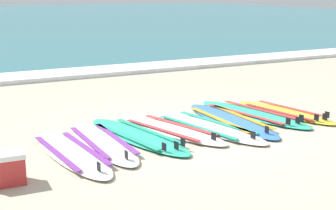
{
  "coord_description": "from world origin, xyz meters",
  "views": [
    {
      "loc": [
        -3.92,
        -6.31,
        2.22
      ],
      "look_at": [
        -0.1,
        0.98,
        0.25
      ],
      "focal_mm": 51.53,
      "sensor_mm": 36.0,
      "label": 1
    }
  ],
  "objects_px": {
    "surfboard_2": "(137,136)",
    "cooler_box": "(5,169)",
    "surfboard_1": "(103,142)",
    "surfboard_6": "(252,114)",
    "surfboard_4": "(207,127)",
    "surfboard_5": "(231,120)",
    "surfboard_0": "(71,153)",
    "surfboard_3": "(171,130)",
    "surfboard_7": "(285,112)"
  },
  "relations": [
    {
      "from": "surfboard_2",
      "to": "cooler_box",
      "type": "relative_size",
      "value": 5.35
    },
    {
      "from": "surfboard_1",
      "to": "surfboard_5",
      "type": "distance_m",
      "value": 2.39
    },
    {
      "from": "surfboard_6",
      "to": "surfboard_3",
      "type": "bearing_deg",
      "value": -173.34
    },
    {
      "from": "surfboard_2",
      "to": "surfboard_4",
      "type": "bearing_deg",
      "value": -3.7
    },
    {
      "from": "surfboard_4",
      "to": "surfboard_6",
      "type": "height_order",
      "value": "same"
    },
    {
      "from": "surfboard_0",
      "to": "surfboard_6",
      "type": "xyz_separation_m",
      "value": [
        3.53,
        0.57,
        0.0
      ]
    },
    {
      "from": "surfboard_7",
      "to": "cooler_box",
      "type": "xyz_separation_m",
      "value": [
        -5.11,
        -1.03,
        0.16
      ]
    },
    {
      "from": "surfboard_4",
      "to": "cooler_box",
      "type": "height_order",
      "value": "cooler_box"
    },
    {
      "from": "surfboard_7",
      "to": "cooler_box",
      "type": "bearing_deg",
      "value": -168.57
    },
    {
      "from": "surfboard_1",
      "to": "surfboard_2",
      "type": "relative_size",
      "value": 0.93
    },
    {
      "from": "cooler_box",
      "to": "surfboard_4",
      "type": "bearing_deg",
      "value": 14.54
    },
    {
      "from": "surfboard_0",
      "to": "surfboard_1",
      "type": "distance_m",
      "value": 0.6
    },
    {
      "from": "surfboard_0",
      "to": "surfboard_1",
      "type": "relative_size",
      "value": 1.02
    },
    {
      "from": "surfboard_2",
      "to": "surfboard_5",
      "type": "relative_size",
      "value": 0.98
    },
    {
      "from": "surfboard_4",
      "to": "surfboard_7",
      "type": "xyz_separation_m",
      "value": [
        1.79,
        0.17,
        0.0
      ]
    },
    {
      "from": "surfboard_1",
      "to": "surfboard_4",
      "type": "relative_size",
      "value": 0.9
    },
    {
      "from": "surfboard_6",
      "to": "surfboard_7",
      "type": "height_order",
      "value": "same"
    },
    {
      "from": "surfboard_2",
      "to": "surfboard_7",
      "type": "distance_m",
      "value": 3.01
    },
    {
      "from": "surfboard_0",
      "to": "surfboard_2",
      "type": "relative_size",
      "value": 0.95
    },
    {
      "from": "surfboard_0",
      "to": "surfboard_2",
      "type": "xyz_separation_m",
      "value": [
        1.13,
        0.31,
        0.0
      ]
    },
    {
      "from": "surfboard_3",
      "to": "surfboard_5",
      "type": "distance_m",
      "value": 1.19
    },
    {
      "from": "surfboard_3",
      "to": "surfboard_5",
      "type": "relative_size",
      "value": 0.93
    },
    {
      "from": "surfboard_7",
      "to": "cooler_box",
      "type": "height_order",
      "value": "cooler_box"
    },
    {
      "from": "surfboard_5",
      "to": "cooler_box",
      "type": "relative_size",
      "value": 5.45
    },
    {
      "from": "surfboard_1",
      "to": "surfboard_6",
      "type": "bearing_deg",
      "value": 6.28
    },
    {
      "from": "surfboard_0",
      "to": "surfboard_5",
      "type": "distance_m",
      "value": 2.96
    },
    {
      "from": "surfboard_1",
      "to": "cooler_box",
      "type": "relative_size",
      "value": 4.95
    },
    {
      "from": "surfboard_1",
      "to": "surfboard_4",
      "type": "bearing_deg",
      "value": -0.41
    },
    {
      "from": "surfboard_2",
      "to": "surfboard_3",
      "type": "xyz_separation_m",
      "value": [
        0.62,
        0.05,
        -0.0
      ]
    },
    {
      "from": "surfboard_1",
      "to": "surfboard_7",
      "type": "relative_size",
      "value": 1.04
    },
    {
      "from": "surfboard_5",
      "to": "cooler_box",
      "type": "distance_m",
      "value": 4.05
    },
    {
      "from": "surfboard_3",
      "to": "surfboard_6",
      "type": "relative_size",
      "value": 0.92
    },
    {
      "from": "surfboard_4",
      "to": "cooler_box",
      "type": "xyz_separation_m",
      "value": [
        -3.32,
        -0.86,
        0.16
      ]
    },
    {
      "from": "surfboard_1",
      "to": "cooler_box",
      "type": "distance_m",
      "value": 1.76
    },
    {
      "from": "surfboard_1",
      "to": "surfboard_2",
      "type": "height_order",
      "value": "same"
    },
    {
      "from": "surfboard_1",
      "to": "surfboard_2",
      "type": "bearing_deg",
      "value": 6.45
    },
    {
      "from": "surfboard_1",
      "to": "surfboard_3",
      "type": "bearing_deg",
      "value": 5.73
    },
    {
      "from": "surfboard_5",
      "to": "surfboard_6",
      "type": "distance_m",
      "value": 0.62
    },
    {
      "from": "surfboard_4",
      "to": "surfboard_7",
      "type": "bearing_deg",
      "value": 5.46
    },
    {
      "from": "surfboard_6",
      "to": "cooler_box",
      "type": "height_order",
      "value": "cooler_box"
    },
    {
      "from": "surfboard_2",
      "to": "cooler_box",
      "type": "bearing_deg",
      "value": -155.91
    },
    {
      "from": "surfboard_0",
      "to": "surfboard_7",
      "type": "height_order",
      "value": "same"
    },
    {
      "from": "surfboard_4",
      "to": "surfboard_5",
      "type": "distance_m",
      "value": 0.61
    },
    {
      "from": "surfboard_2",
      "to": "surfboard_5",
      "type": "xyz_separation_m",
      "value": [
        1.81,
        0.1,
        -0.0
      ]
    },
    {
      "from": "surfboard_6",
      "to": "cooler_box",
      "type": "xyz_separation_m",
      "value": [
        -4.51,
        -1.2,
        0.16
      ]
    },
    {
      "from": "surfboard_4",
      "to": "cooler_box",
      "type": "relative_size",
      "value": 5.48
    },
    {
      "from": "surfboard_4",
      "to": "surfboard_5",
      "type": "bearing_deg",
      "value": 16.57
    },
    {
      "from": "surfboard_1",
      "to": "surfboard_6",
      "type": "height_order",
      "value": "same"
    },
    {
      "from": "surfboard_0",
      "to": "surfboard_2",
      "type": "height_order",
      "value": "same"
    },
    {
      "from": "surfboard_2",
      "to": "surfboard_3",
      "type": "height_order",
      "value": "same"
    }
  ]
}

